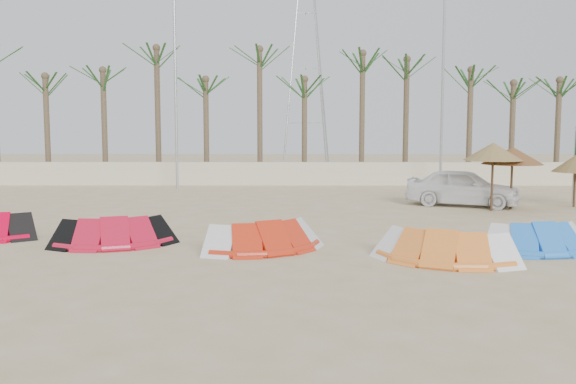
{
  "coord_description": "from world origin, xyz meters",
  "views": [
    {
      "loc": [
        0.13,
        -13.96,
        3.41
      ],
      "look_at": [
        0.0,
        6.0,
        1.3
      ],
      "focal_mm": 40.0,
      "sensor_mm": 36.0,
      "label": 1
    }
  ],
  "objects_px": {
    "kite_red_right": "(266,234)",
    "kite_orange": "(441,243)",
    "parasol_mid": "(493,152)",
    "parasol_right": "(576,164)",
    "kite_blue": "(537,236)",
    "car": "(463,187)",
    "kite_red_mid": "(117,230)",
    "parasol_left": "(512,156)"
  },
  "relations": [
    {
      "from": "kite_orange",
      "to": "kite_blue",
      "type": "relative_size",
      "value": 1.24
    },
    {
      "from": "parasol_mid",
      "to": "car",
      "type": "bearing_deg",
      "value": 115.72
    },
    {
      "from": "kite_red_mid",
      "to": "kite_blue",
      "type": "distance_m",
      "value": 11.64
    },
    {
      "from": "parasol_left",
      "to": "kite_orange",
      "type": "bearing_deg",
      "value": -117.38
    },
    {
      "from": "kite_orange",
      "to": "parasol_left",
      "type": "bearing_deg",
      "value": 62.62
    },
    {
      "from": "parasol_mid",
      "to": "parasol_right",
      "type": "xyz_separation_m",
      "value": [
        3.78,
        1.2,
        -0.54
      ]
    },
    {
      "from": "kite_blue",
      "to": "car",
      "type": "distance_m",
      "value": 9.67
    },
    {
      "from": "parasol_left",
      "to": "car",
      "type": "xyz_separation_m",
      "value": [
        -1.68,
        0.99,
        -1.37
      ]
    },
    {
      "from": "kite_blue",
      "to": "car",
      "type": "height_order",
      "value": "car"
    },
    {
      "from": "parasol_mid",
      "to": "kite_blue",
      "type": "bearing_deg",
      "value": -99.05
    },
    {
      "from": "kite_red_right",
      "to": "kite_orange",
      "type": "xyz_separation_m",
      "value": [
        4.5,
        -1.39,
        0.0
      ]
    },
    {
      "from": "kite_red_mid",
      "to": "kite_blue",
      "type": "xyz_separation_m",
      "value": [
        11.6,
        -0.95,
        -0.0
      ]
    },
    {
      "from": "kite_red_right",
      "to": "kite_orange",
      "type": "relative_size",
      "value": 0.99
    },
    {
      "from": "kite_red_mid",
      "to": "parasol_left",
      "type": "bearing_deg",
      "value": 29.11
    },
    {
      "from": "kite_red_mid",
      "to": "car",
      "type": "bearing_deg",
      "value": 35.58
    },
    {
      "from": "parasol_mid",
      "to": "car",
      "type": "xyz_separation_m",
      "value": [
        -0.73,
        1.52,
        -1.56
      ]
    },
    {
      "from": "parasol_mid",
      "to": "car",
      "type": "distance_m",
      "value": 2.3
    },
    {
      "from": "kite_orange",
      "to": "parasol_mid",
      "type": "height_order",
      "value": "parasol_mid"
    },
    {
      "from": "parasol_right",
      "to": "car",
      "type": "relative_size",
      "value": 0.47
    },
    {
      "from": "kite_orange",
      "to": "parasol_left",
      "type": "height_order",
      "value": "parasol_left"
    },
    {
      "from": "parasol_right",
      "to": "kite_blue",
      "type": "bearing_deg",
      "value": -118.58
    },
    {
      "from": "kite_red_mid",
      "to": "kite_blue",
      "type": "relative_size",
      "value": 1.16
    },
    {
      "from": "kite_red_right",
      "to": "parasol_right",
      "type": "height_order",
      "value": "parasol_right"
    },
    {
      "from": "parasol_right",
      "to": "kite_red_right",
      "type": "bearing_deg",
      "value": -143.85
    },
    {
      "from": "kite_red_right",
      "to": "parasol_mid",
      "type": "bearing_deg",
      "value": 42.38
    },
    {
      "from": "kite_red_mid",
      "to": "parasol_mid",
      "type": "xyz_separation_m",
      "value": [
        12.89,
        7.17,
        1.93
      ]
    },
    {
      "from": "kite_orange",
      "to": "kite_blue",
      "type": "distance_m",
      "value": 3.04
    },
    {
      "from": "kite_red_mid",
      "to": "kite_red_right",
      "type": "relative_size",
      "value": 0.95
    },
    {
      "from": "parasol_mid",
      "to": "kite_orange",
      "type": "bearing_deg",
      "value": -114.0
    },
    {
      "from": "kite_orange",
      "to": "parasol_left",
      "type": "distance_m",
      "value": 11.15
    },
    {
      "from": "kite_blue",
      "to": "parasol_left",
      "type": "height_order",
      "value": "parasol_left"
    },
    {
      "from": "kite_orange",
      "to": "parasol_mid",
      "type": "bearing_deg",
      "value": 66.0
    },
    {
      "from": "kite_red_mid",
      "to": "parasol_mid",
      "type": "height_order",
      "value": "parasol_mid"
    },
    {
      "from": "kite_blue",
      "to": "kite_red_mid",
      "type": "bearing_deg",
      "value": 175.34
    },
    {
      "from": "kite_red_right",
      "to": "kite_blue",
      "type": "bearing_deg",
      "value": -2.02
    },
    {
      "from": "parasol_left",
      "to": "car",
      "type": "bearing_deg",
      "value": 149.44
    },
    {
      "from": "parasol_mid",
      "to": "parasol_right",
      "type": "height_order",
      "value": "parasol_mid"
    },
    {
      "from": "kite_red_right",
      "to": "kite_blue",
      "type": "xyz_separation_m",
      "value": [
        7.32,
        -0.26,
        -0.0
      ]
    },
    {
      "from": "parasol_right",
      "to": "parasol_mid",
      "type": "bearing_deg",
      "value": -162.44
    },
    {
      "from": "kite_blue",
      "to": "parasol_mid",
      "type": "bearing_deg",
      "value": 80.95
    },
    {
      "from": "kite_blue",
      "to": "parasol_right",
      "type": "distance_m",
      "value": 10.7
    },
    {
      "from": "kite_red_mid",
      "to": "kite_red_right",
      "type": "height_order",
      "value": "same"
    }
  ]
}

